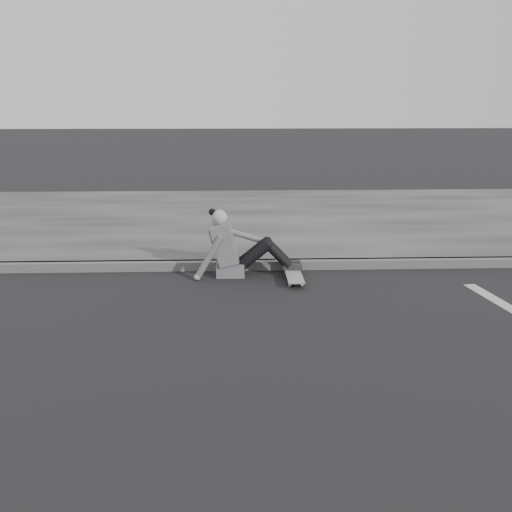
{
  "coord_description": "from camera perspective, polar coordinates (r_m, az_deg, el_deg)",
  "views": [
    {
      "loc": [
        0.39,
        -4.76,
        2.21
      ],
      "look_at": [
        0.61,
        1.43,
        0.5
      ],
      "focal_mm": 40.0,
      "sensor_mm": 36.0,
      "label": 1
    }
  ],
  "objects": [
    {
      "name": "ground",
      "position": [
        5.26,
        -6.21,
        -9.5
      ],
      "size": [
        80.0,
        80.0,
        0.0
      ],
      "primitive_type": "plane",
      "color": "black",
      "rests_on": "ground"
    },
    {
      "name": "sidewalk",
      "position": [
        10.59,
        -4.16,
        3.69
      ],
      "size": [
        24.0,
        6.0,
        0.12
      ],
      "primitive_type": "cube",
      "color": "#3B3B3B",
      "rests_on": "ground"
    },
    {
      "name": "curb",
      "position": [
        7.66,
        -4.91,
        -0.93
      ],
      "size": [
        24.0,
        0.16,
        0.12
      ],
      "primitive_type": "cube",
      "color": "#515151",
      "rests_on": "ground"
    },
    {
      "name": "skateboard",
      "position": [
        7.21,
        3.79,
        -1.87
      ],
      "size": [
        0.2,
        0.78,
        0.09
      ],
      "color": "#9FA09A",
      "rests_on": "ground"
    },
    {
      "name": "seated_woman",
      "position": [
        7.33,
        -2.09,
        0.8
      ],
      "size": [
        1.38,
        0.46,
        0.88
      ],
      "color": "#5A5A5D",
      "rests_on": "ground"
    }
  ]
}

